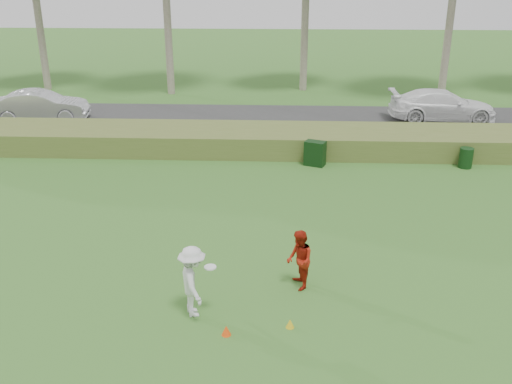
{
  "coord_description": "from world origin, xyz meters",
  "views": [
    {
      "loc": [
        0.68,
        -11.01,
        7.34
      ],
      "look_at": [
        0.0,
        4.0,
        1.3
      ],
      "focal_mm": 40.0,
      "sensor_mm": 36.0,
      "label": 1
    }
  ],
  "objects_px": {
    "cone_orange": "(226,330)",
    "utility_cabinet": "(315,153)",
    "cone_yellow": "(290,323)",
    "trash_bin": "(466,158)",
    "player_red": "(299,260)",
    "car_right": "(442,105)",
    "player_white": "(193,281)",
    "car_mid": "(40,106)"
  },
  "relations": [
    {
      "from": "car_right",
      "to": "utility_cabinet",
      "type": "bearing_deg",
      "value": 136.86
    },
    {
      "from": "player_white",
      "to": "car_right",
      "type": "xyz_separation_m",
      "value": [
        9.84,
        17.34,
        -0.02
      ]
    },
    {
      "from": "player_white",
      "to": "car_mid",
      "type": "bearing_deg",
      "value": 11.31
    },
    {
      "from": "player_white",
      "to": "car_right",
      "type": "relative_size",
      "value": 0.32
    },
    {
      "from": "trash_bin",
      "to": "car_right",
      "type": "xyz_separation_m",
      "value": [
        0.83,
        7.0,
        0.42
      ]
    },
    {
      "from": "player_white",
      "to": "player_red",
      "type": "height_order",
      "value": "player_white"
    },
    {
      "from": "cone_yellow",
      "to": "car_right",
      "type": "xyz_separation_m",
      "value": [
        7.69,
        17.77,
        0.71
      ]
    },
    {
      "from": "utility_cabinet",
      "to": "trash_bin",
      "type": "bearing_deg",
      "value": 21.78
    },
    {
      "from": "cone_orange",
      "to": "cone_yellow",
      "type": "bearing_deg",
      "value": 13.71
    },
    {
      "from": "car_right",
      "to": "trash_bin",
      "type": "bearing_deg",
      "value": 173.56
    },
    {
      "from": "cone_yellow",
      "to": "car_mid",
      "type": "relative_size",
      "value": 0.04
    },
    {
      "from": "car_mid",
      "to": "car_right",
      "type": "xyz_separation_m",
      "value": [
        19.84,
        1.06,
        -0.0
      ]
    },
    {
      "from": "cone_orange",
      "to": "utility_cabinet",
      "type": "xyz_separation_m",
      "value": [
        2.42,
        11.11,
        0.37
      ]
    },
    {
      "from": "player_red",
      "to": "trash_bin",
      "type": "relative_size",
      "value": 1.91
    },
    {
      "from": "cone_orange",
      "to": "car_right",
      "type": "distance_m",
      "value": 20.24
    },
    {
      "from": "car_mid",
      "to": "car_right",
      "type": "bearing_deg",
      "value": -95.92
    },
    {
      "from": "cone_yellow",
      "to": "trash_bin",
      "type": "height_order",
      "value": "trash_bin"
    },
    {
      "from": "utility_cabinet",
      "to": "car_mid",
      "type": "xyz_separation_m",
      "value": [
        -13.22,
        5.93,
        0.33
      ]
    },
    {
      "from": "player_red",
      "to": "cone_yellow",
      "type": "bearing_deg",
      "value": -20.37
    },
    {
      "from": "trash_bin",
      "to": "car_right",
      "type": "bearing_deg",
      "value": 83.25
    },
    {
      "from": "trash_bin",
      "to": "car_mid",
      "type": "distance_m",
      "value": 19.92
    },
    {
      "from": "cone_yellow",
      "to": "player_white",
      "type": "bearing_deg",
      "value": 168.77
    },
    {
      "from": "trash_bin",
      "to": "car_mid",
      "type": "relative_size",
      "value": 0.17
    },
    {
      "from": "player_red",
      "to": "trash_bin",
      "type": "height_order",
      "value": "player_red"
    },
    {
      "from": "player_white",
      "to": "cone_yellow",
      "type": "height_order",
      "value": "player_white"
    },
    {
      "from": "cone_yellow",
      "to": "cone_orange",
      "type": "bearing_deg",
      "value": -166.29
    },
    {
      "from": "cone_yellow",
      "to": "car_mid",
      "type": "xyz_separation_m",
      "value": [
        -12.15,
        16.71,
        0.71
      ]
    },
    {
      "from": "trash_bin",
      "to": "player_white",
      "type": "bearing_deg",
      "value": -131.07
    },
    {
      "from": "cone_yellow",
      "to": "car_right",
      "type": "distance_m",
      "value": 19.37
    },
    {
      "from": "player_red",
      "to": "utility_cabinet",
      "type": "distance_m",
      "value": 9.15
    },
    {
      "from": "car_right",
      "to": "cone_yellow",
      "type": "bearing_deg",
      "value": 156.91
    },
    {
      "from": "cone_orange",
      "to": "cone_yellow",
      "type": "xyz_separation_m",
      "value": [
        1.35,
        0.33,
        -0.01
      ]
    },
    {
      "from": "player_red",
      "to": "cone_orange",
      "type": "distance_m",
      "value": 2.63
    },
    {
      "from": "player_white",
      "to": "cone_yellow",
      "type": "bearing_deg",
      "value": -121.47
    },
    {
      "from": "player_white",
      "to": "car_right",
      "type": "distance_m",
      "value": 19.94
    },
    {
      "from": "cone_yellow",
      "to": "trash_bin",
      "type": "relative_size",
      "value": 0.26
    },
    {
      "from": "cone_yellow",
      "to": "car_mid",
      "type": "height_order",
      "value": "car_mid"
    },
    {
      "from": "player_white",
      "to": "car_right",
      "type": "bearing_deg",
      "value": -49.82
    },
    {
      "from": "car_right",
      "to": "cone_orange",
      "type": "bearing_deg",
      "value": 153.76
    },
    {
      "from": "cone_yellow",
      "to": "trash_bin",
      "type": "xyz_separation_m",
      "value": [
        6.86,
        10.77,
        0.29
      ]
    },
    {
      "from": "car_right",
      "to": "car_mid",
      "type": "bearing_deg",
      "value": 93.36
    },
    {
      "from": "player_red",
      "to": "car_right",
      "type": "bearing_deg",
      "value": 142.47
    }
  ]
}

